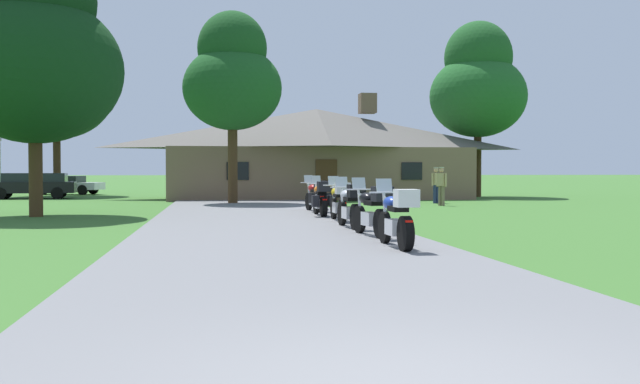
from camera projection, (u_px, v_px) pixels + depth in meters
name	position (u px, v px, depth m)	size (l,w,h in m)	color
ground_plane	(254.00, 215.00, 24.31)	(500.00, 500.00, 0.00)	#386628
asphalt_driveway	(257.00, 218.00, 22.33)	(6.40, 80.00, 0.06)	slate
motorcycle_blue_nearest_to_camera	(397.00, 218.00, 13.32)	(0.66, 2.08, 1.30)	black
motorcycle_black_second_in_row	(372.00, 211.00, 15.69)	(0.73, 2.08, 1.30)	black
motorcycle_silver_third_in_row	(350.00, 206.00, 18.01)	(0.66, 2.08, 1.30)	black
motorcycle_yellow_fourth_in_row	(339.00, 202.00, 20.57)	(0.66, 2.08, 1.30)	black
motorcycle_orange_fifth_in_row	(321.00, 199.00, 22.87)	(0.73, 2.08, 1.30)	black
motorcycle_red_farthest_in_row	(316.00, 196.00, 25.37)	(0.92, 2.08, 1.30)	black
stone_lodge	(317.00, 152.00, 39.31)	(16.92, 7.24, 5.84)	brown
bystander_tan_shirt_near_lodge	(436.00, 183.00, 33.12)	(0.49, 0.37, 1.69)	navy
bystander_tan_shirt_beside_signpost	(442.00, 184.00, 30.86)	(0.38, 0.48, 1.69)	#75664C
tree_left_far	(56.00, 78.00, 42.87)	(6.76, 6.76, 11.57)	#422D19
tree_left_near	(34.00, 49.00, 23.27)	(5.73, 5.73, 9.29)	#422D19
tree_by_lodge_front	(232.00, 77.00, 32.15)	(4.49, 4.49, 8.76)	#422D19
tree_right_of_lodge	(478.00, 85.00, 41.42)	(5.63, 5.63, 10.25)	#422D19
parked_black_suv_far_left	(33.00, 185.00, 38.67)	(4.75, 2.26, 1.40)	black
parked_white_sedan_far_left	(68.00, 185.00, 45.69)	(4.51, 2.73, 1.20)	silver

